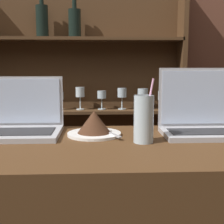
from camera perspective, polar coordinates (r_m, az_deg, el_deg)
name	(u,v)px	position (r m, az deg, el deg)	size (l,w,h in m)	color
back_wall	(101,61)	(2.16, -1.97, 9.28)	(7.00, 0.06, 2.70)	brown
back_shelf	(80,118)	(2.12, -5.81, -1.03)	(1.36, 0.18, 1.86)	#472D19
laptop_near	(21,122)	(1.22, -16.34, -1.83)	(0.30, 0.24, 0.21)	#ADADB2
laptop_far	(201,118)	(1.22, 15.90, -1.14)	(0.30, 0.20, 0.25)	#ADADB2
cake_plate	(94,125)	(1.15, -3.27, -2.34)	(0.20, 0.20, 0.09)	white
water_glass	(144,119)	(1.04, 5.82, -1.27)	(0.07, 0.07, 0.21)	silver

